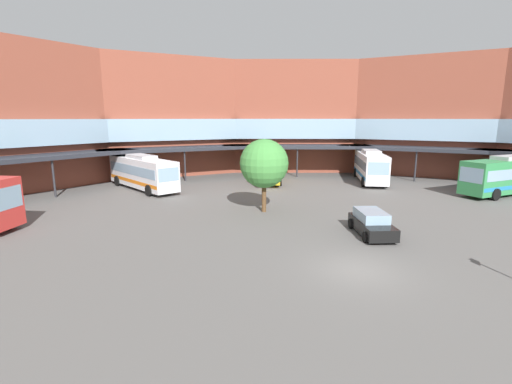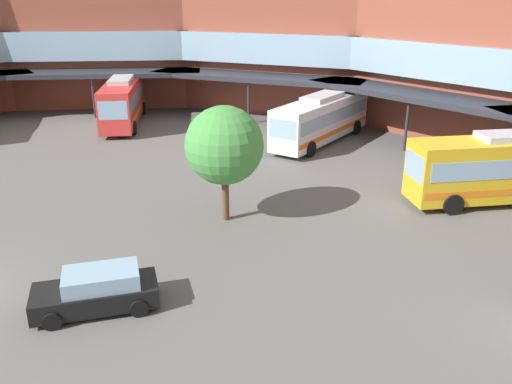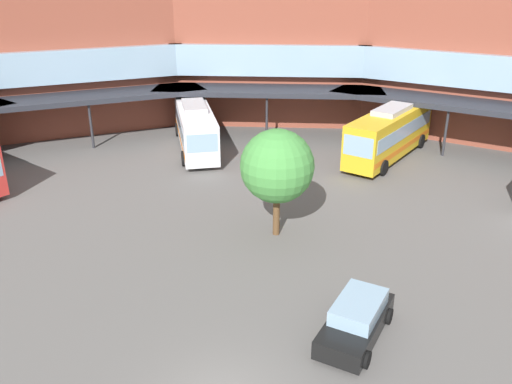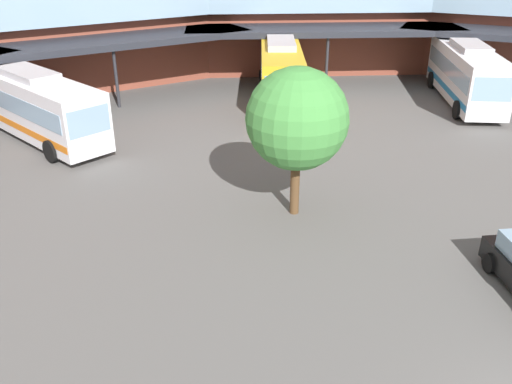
% 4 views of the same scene
% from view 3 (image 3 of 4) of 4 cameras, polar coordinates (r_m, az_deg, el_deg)
% --- Properties ---
extents(station_building, '(79.90, 44.67, 14.88)m').
position_cam_3_polar(station_building, '(35.03, 0.56, 13.11)').
color(station_building, brown).
rests_on(station_building, ground).
extents(bus_3, '(5.24, 11.32, 3.62)m').
position_cam_3_polar(bus_3, '(41.75, -6.57, 7.05)').
color(bus_3, white).
rests_on(bus_3, ground).
extents(bus_5, '(7.78, 10.59, 3.87)m').
position_cam_3_polar(bus_5, '(40.64, 14.20, 6.23)').
color(bus_5, gold).
rests_on(bus_5, ground).
extents(parked_car, '(3.47, 4.75, 1.53)m').
position_cam_3_polar(parked_car, '(21.20, 10.76, -13.35)').
color(parked_car, black).
rests_on(parked_car, ground).
extents(plaza_tree, '(3.82, 3.82, 5.78)m').
position_cam_3_polar(plaza_tree, '(26.97, 2.29, 2.77)').
color(plaza_tree, brown).
rests_on(plaza_tree, ground).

